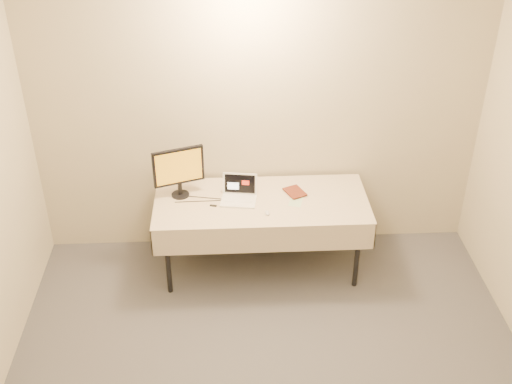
{
  "coord_description": "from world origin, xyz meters",
  "views": [
    {
      "loc": [
        -0.29,
        -2.62,
        3.76
      ],
      "look_at": [
        -0.05,
        1.99,
        0.86
      ],
      "focal_mm": 45.0,
      "sensor_mm": 36.0,
      "label": 1
    }
  ],
  "objects_px": {
    "monitor": "(179,169)",
    "book": "(288,186)",
    "table": "(261,206)",
    "laptop": "(239,194)"
  },
  "relations": [
    {
      "from": "book",
      "to": "table",
      "type": "bearing_deg",
      "value": 173.39
    },
    {
      "from": "table",
      "to": "monitor",
      "type": "distance_m",
      "value": 0.79
    },
    {
      "from": "laptop",
      "to": "table",
      "type": "bearing_deg",
      "value": -2.79
    },
    {
      "from": "monitor",
      "to": "book",
      "type": "distance_m",
      "value": 0.96
    },
    {
      "from": "table",
      "to": "monitor",
      "type": "relative_size",
      "value": 4.04
    },
    {
      "from": "laptop",
      "to": "book",
      "type": "distance_m",
      "value": 0.43
    },
    {
      "from": "laptop",
      "to": "book",
      "type": "relative_size",
      "value": 1.68
    },
    {
      "from": "table",
      "to": "monitor",
      "type": "xyz_separation_m",
      "value": [
        -0.71,
        0.12,
        0.33
      ]
    },
    {
      "from": "laptop",
      "to": "monitor",
      "type": "height_order",
      "value": "monitor"
    },
    {
      "from": "book",
      "to": "monitor",
      "type": "bearing_deg",
      "value": 152.97
    }
  ]
}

